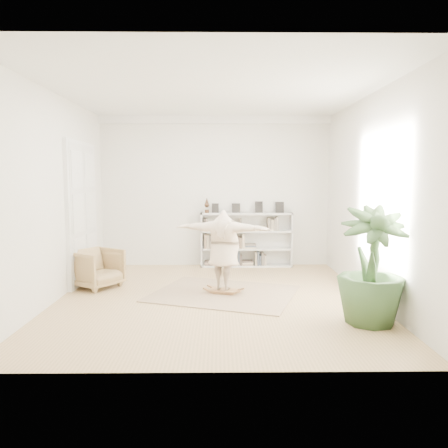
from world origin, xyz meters
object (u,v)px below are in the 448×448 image
bookshelf (246,240)px  houseplant (371,265)px  armchair (97,268)px  person (224,248)px  rocker_board (224,290)px

bookshelf → houseplant: houseplant is taller
bookshelf → armchair: size_ratio=2.65×
bookshelf → person: 2.62m
person → rocker_board: bearing=-160.4°
rocker_board → houseplant: (2.13, -1.66, 0.80)m
rocker_board → houseplant: 2.81m
armchair → rocker_board: bearing=-68.4°
bookshelf → rocker_board: size_ratio=3.85×
armchair → houseplant: houseplant is taller
armchair → rocker_board: armchair is taller
person → armchair: bearing=7.7°
armchair → houseplant: (4.60, -2.18, 0.49)m
bookshelf → armchair: 3.67m
rocker_board → person: person is taller
armchair → bookshelf: bearing=-22.8°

